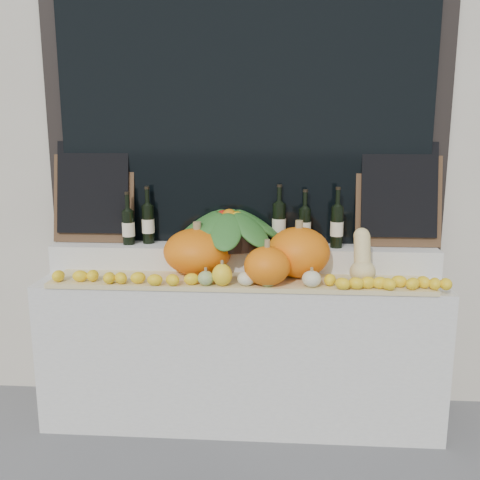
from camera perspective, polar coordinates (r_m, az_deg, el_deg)
name	(u,v)px	position (r m, az deg, el deg)	size (l,w,h in m)	color
storefront_facade	(248,48)	(3.74, 0.89, 19.80)	(7.00, 0.94, 4.50)	beige
display_sill	(241,348)	(3.26, 0.09, -11.50)	(2.30, 0.55, 0.88)	silver
rear_tier	(243,258)	(3.23, 0.27, -1.94)	(2.30, 0.25, 0.16)	silver
straw_bedding	(239,282)	(2.99, -0.07, -4.47)	(2.10, 0.32, 0.03)	tan
pumpkin_left	(198,251)	(3.08, -4.55, -1.22)	(0.39, 0.39, 0.26)	orange
pumpkin_right	(298,252)	(3.03, 6.26, -1.30)	(0.36, 0.36, 0.28)	orange
pumpkin_center	(267,266)	(2.86, 2.90, -2.78)	(0.25, 0.25, 0.21)	orange
butternut_squash	(362,259)	(2.99, 12.92, -2.03)	(0.14, 0.21, 0.29)	#E1C984
decorative_gourds	(252,277)	(2.85, 1.32, -3.97)	(0.66, 0.12, 0.14)	#377021
lemon_heap	(238,280)	(2.87, -0.22, -4.25)	(2.20, 0.16, 0.06)	yellow
produce_bowl	(229,228)	(3.18, -1.15, 1.32)	(0.68, 0.68, 0.23)	black
wine_bottle_far_left	(128,227)	(3.29, -11.82, 1.40)	(0.08, 0.08, 0.32)	black
wine_bottle_near_left	(148,223)	(3.30, -9.77, 1.76)	(0.08, 0.08, 0.35)	black
wine_bottle_tall	(279,223)	(3.23, 4.18, 1.80)	(0.08, 0.08, 0.36)	black
wine_bottle_near_right	(305,226)	(3.21, 6.90, 1.47)	(0.08, 0.08, 0.34)	black
wine_bottle_far_right	(337,226)	(3.18, 10.29, 1.47)	(0.08, 0.08, 0.36)	black
chalkboard_left	(94,190)	(3.41, -15.36, 5.19)	(0.50, 0.14, 0.61)	#4C331E
chalkboard_right	(399,192)	(3.30, 16.59, 4.90)	(0.50, 0.14, 0.61)	#4C331E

